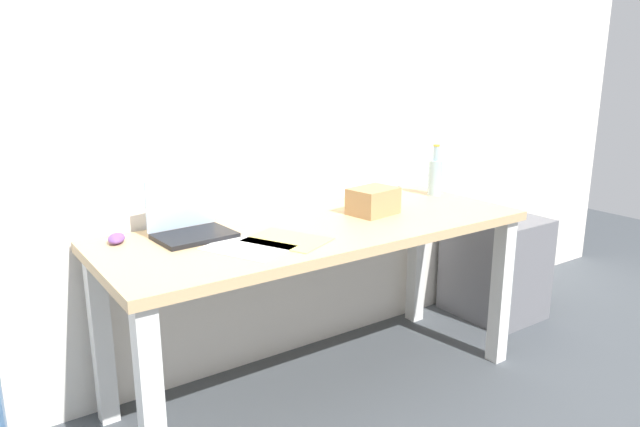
{
  "coord_description": "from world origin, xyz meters",
  "views": [
    {
      "loc": [
        -1.32,
        -1.91,
        1.4
      ],
      "look_at": [
        0.0,
        0.0,
        0.79
      ],
      "focal_mm": 32.99,
      "sensor_mm": 36.0,
      "label": 1
    }
  ],
  "objects_px": {
    "beer_bottle": "(435,176)",
    "computer_mouse": "(116,238)",
    "laptop_left": "(190,224)",
    "filing_cabinet": "(495,265)",
    "cardboard_box": "(373,201)",
    "desk": "(320,249)"
  },
  "relations": [
    {
      "from": "desk",
      "to": "cardboard_box",
      "type": "height_order",
      "value": "cardboard_box"
    },
    {
      "from": "beer_bottle",
      "to": "computer_mouse",
      "type": "xyz_separation_m",
      "value": [
        -1.55,
        0.1,
        -0.08
      ]
    },
    {
      "from": "filing_cabinet",
      "to": "laptop_left",
      "type": "bearing_deg",
      "value": 177.77
    },
    {
      "from": "beer_bottle",
      "to": "computer_mouse",
      "type": "distance_m",
      "value": 1.56
    },
    {
      "from": "computer_mouse",
      "to": "cardboard_box",
      "type": "height_order",
      "value": "cardboard_box"
    },
    {
      "from": "desk",
      "to": "beer_bottle",
      "type": "relative_size",
      "value": 7.03
    },
    {
      "from": "cardboard_box",
      "to": "filing_cabinet",
      "type": "bearing_deg",
      "value": 4.34
    },
    {
      "from": "laptop_left",
      "to": "filing_cabinet",
      "type": "relative_size",
      "value": 0.52
    },
    {
      "from": "beer_bottle",
      "to": "computer_mouse",
      "type": "relative_size",
      "value": 2.55
    },
    {
      "from": "beer_bottle",
      "to": "filing_cabinet",
      "type": "xyz_separation_m",
      "value": [
        0.47,
        -0.04,
        -0.56
      ]
    },
    {
      "from": "desk",
      "to": "beer_bottle",
      "type": "distance_m",
      "value": 0.83
    },
    {
      "from": "desk",
      "to": "computer_mouse",
      "type": "xyz_separation_m",
      "value": [
        -0.76,
        0.23,
        0.12
      ]
    },
    {
      "from": "desk",
      "to": "filing_cabinet",
      "type": "bearing_deg",
      "value": 4.22
    },
    {
      "from": "desk",
      "to": "computer_mouse",
      "type": "distance_m",
      "value": 0.8
    },
    {
      "from": "beer_bottle",
      "to": "filing_cabinet",
      "type": "distance_m",
      "value": 0.73
    },
    {
      "from": "desk",
      "to": "laptop_left",
      "type": "relative_size",
      "value": 6.04
    },
    {
      "from": "desk",
      "to": "cardboard_box",
      "type": "relative_size",
      "value": 8.94
    },
    {
      "from": "laptop_left",
      "to": "desk",
      "type": "bearing_deg",
      "value": -17.95
    },
    {
      "from": "computer_mouse",
      "to": "filing_cabinet",
      "type": "relative_size",
      "value": 0.18
    },
    {
      "from": "beer_bottle",
      "to": "filing_cabinet",
      "type": "bearing_deg",
      "value": -5.05
    },
    {
      "from": "desk",
      "to": "filing_cabinet",
      "type": "xyz_separation_m",
      "value": [
        1.26,
        0.09,
        -0.36
      ]
    },
    {
      "from": "laptop_left",
      "to": "cardboard_box",
      "type": "bearing_deg",
      "value": -10.08
    }
  ]
}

